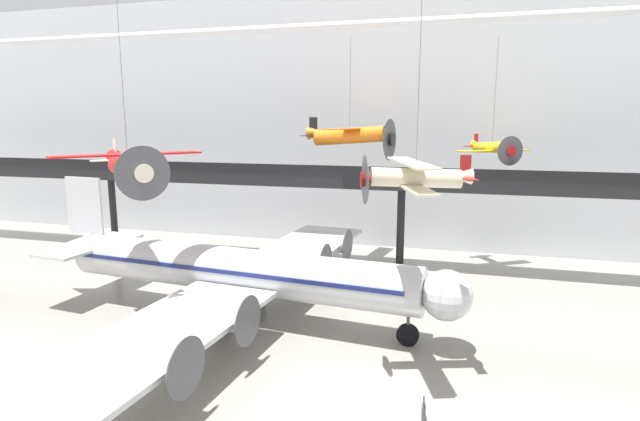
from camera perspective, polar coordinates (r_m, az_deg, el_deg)
ground_plane at (r=25.24m, az=2.76°, el=-20.59°), size 260.00×260.00×0.00m
hangar_back_wall at (r=52.13m, az=10.45°, el=9.98°), size 140.00×3.00×25.65m
mezzanine_walkway at (r=43.81m, az=9.20°, el=2.96°), size 110.00×3.20×9.09m
ceiling_truss_beam at (r=40.74m, az=9.18°, el=20.48°), size 120.00×0.60×0.60m
airliner_silver_main at (r=33.23m, az=-9.75°, el=-6.84°), size 30.39×34.51×8.91m
suspended_plane_cream_biplane at (r=24.00m, az=10.79°, el=3.81°), size 5.53×6.50×10.72m
suspended_plane_red_highwing at (r=31.64m, az=-21.11°, el=5.15°), size 7.04×7.30×11.14m
suspended_plane_orange_highwing at (r=43.92m, az=3.40°, el=8.59°), size 8.15×9.89×10.22m
suspended_plane_yellow_lowwing at (r=45.16m, az=19.07°, el=6.81°), size 6.22×5.64×10.44m
info_sign_pedestal at (r=23.89m, az=11.75°, el=-21.49°), size 0.20×0.78×1.24m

